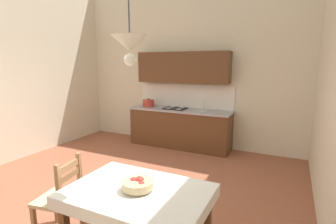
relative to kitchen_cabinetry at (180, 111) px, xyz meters
name	(u,v)px	position (x,y,z in m)	size (l,w,h in m)	color
ground_plane	(95,212)	(0.03, -3.00, -0.91)	(5.98, 7.13, 0.10)	#99563D
wall_back	(188,58)	(0.03, 0.33, 1.20)	(5.98, 0.12, 4.11)	beige
kitchen_cabinetry	(180,111)	(0.00, 0.00, 0.00)	(2.39, 0.63, 2.20)	#56331C
dining_table	(138,202)	(1.07, -3.52, -0.23)	(1.35, 0.94, 0.75)	brown
dining_chair_tv_side	(61,199)	(0.07, -3.57, -0.41)	(0.49, 0.49, 0.93)	#D1BC89
fruit_bowl	(138,184)	(1.07, -3.53, -0.04)	(0.30, 0.30, 0.12)	tan
pendant_lamp	(130,45)	(1.01, -3.50, 1.24)	(0.32, 0.32, 0.80)	black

